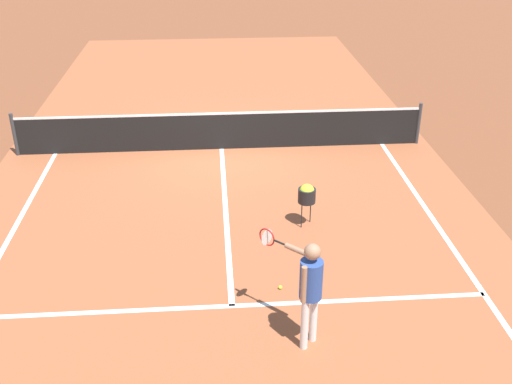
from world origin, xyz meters
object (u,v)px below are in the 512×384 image
object	(u,v)px
player_near	(309,283)
ball_hopper	(307,194)
net	(221,131)
tennis_ball_mid_court	(280,287)

from	to	relation	value
player_near	ball_hopper	size ratio (longest dim) A/B	1.93
player_near	ball_hopper	world-z (taller)	player_near
net	ball_hopper	bearing A→B (deg)	-68.55
net	tennis_ball_mid_court	bearing A→B (deg)	-82.28
net	ball_hopper	world-z (taller)	net
net	player_near	distance (m)	7.43
tennis_ball_mid_court	ball_hopper	bearing A→B (deg)	70.53
ball_hopper	player_near	bearing A→B (deg)	-98.31
net	player_near	bearing A→B (deg)	-81.86
player_near	net	bearing A→B (deg)	98.14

